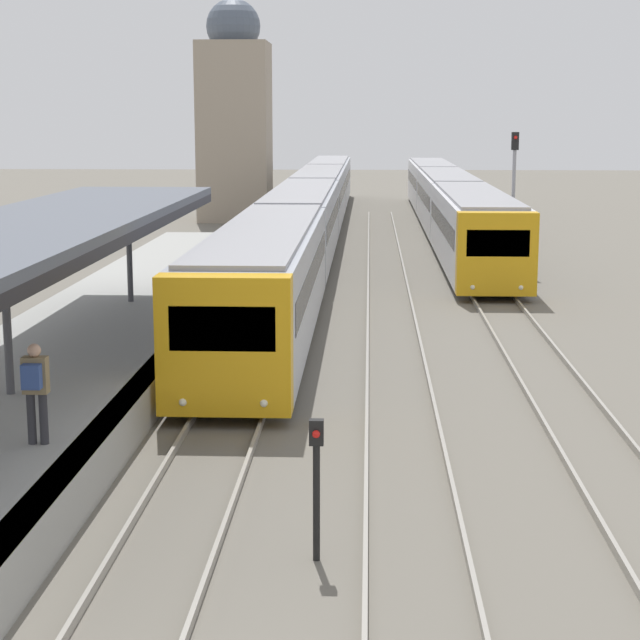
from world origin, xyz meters
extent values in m
cube|color=#4C515B|center=(-4.00, 10.57, 3.92)|extent=(4.00, 26.26, 0.20)
cube|color=black|center=(-2.04, 10.57, 3.70)|extent=(0.08, 26.26, 0.24)
cylinder|color=#47474C|center=(-4.00, 10.57, 2.36)|extent=(0.16, 0.16, 2.93)
cylinder|color=#47474C|center=(-4.00, 21.07, 2.36)|extent=(0.16, 0.16, 2.93)
cylinder|color=#2D2D33|center=(-2.59, 7.42, 1.32)|extent=(0.14, 0.14, 0.85)
cylinder|color=#2D2D33|center=(-2.39, 7.42, 1.32)|extent=(0.14, 0.14, 0.85)
cube|color=olive|center=(-2.49, 7.42, 2.05)|extent=(0.40, 0.22, 0.60)
sphere|color=tan|center=(-2.49, 7.42, 2.45)|extent=(0.22, 0.22, 0.22)
cube|color=#334C8E|center=(-2.49, 7.22, 2.07)|extent=(0.30, 0.18, 0.40)
cube|color=gold|center=(0.00, 11.63, 1.67)|extent=(2.69, 0.70, 2.80)
cube|color=black|center=(0.00, 11.30, 2.06)|extent=(2.10, 0.04, 0.89)
sphere|color=#EFEACC|center=(-0.81, 11.29, 0.57)|extent=(0.16, 0.16, 0.16)
sphere|color=#EFEACC|center=(0.81, 11.29, 0.57)|extent=(0.16, 0.16, 0.16)
cube|color=#A8ADB7|center=(0.00, 19.87, 1.67)|extent=(2.69, 15.78, 2.80)
cube|color=gray|center=(0.00, 19.87, 3.13)|extent=(2.37, 15.47, 0.12)
cube|color=black|center=(0.00, 19.87, 1.98)|extent=(2.71, 14.52, 0.73)
cylinder|color=black|center=(-1.14, 14.75, 0.35)|extent=(0.12, 0.70, 0.70)
cylinder|color=black|center=(1.14, 14.75, 0.35)|extent=(0.12, 0.70, 0.70)
cylinder|color=black|center=(-1.14, 25.00, 0.35)|extent=(0.12, 0.70, 0.70)
cylinder|color=black|center=(1.14, 25.00, 0.35)|extent=(0.12, 0.70, 0.70)
cube|color=#A8ADB7|center=(0.00, 36.01, 1.67)|extent=(2.69, 15.78, 2.80)
cube|color=gray|center=(0.00, 36.01, 3.13)|extent=(2.37, 15.47, 0.12)
cube|color=black|center=(0.00, 36.01, 1.98)|extent=(2.71, 14.52, 0.73)
cylinder|color=black|center=(-1.14, 30.88, 0.35)|extent=(0.12, 0.70, 0.70)
cylinder|color=black|center=(1.14, 30.88, 0.35)|extent=(0.12, 0.70, 0.70)
cylinder|color=black|center=(-1.14, 41.14, 0.35)|extent=(0.12, 0.70, 0.70)
cylinder|color=black|center=(1.14, 41.14, 0.35)|extent=(0.12, 0.70, 0.70)
cube|color=#A8ADB7|center=(0.00, 52.14, 1.67)|extent=(2.69, 15.78, 2.80)
cube|color=gray|center=(0.00, 52.14, 3.13)|extent=(2.37, 15.47, 0.12)
cube|color=black|center=(0.00, 52.14, 1.98)|extent=(2.71, 14.52, 0.73)
cylinder|color=black|center=(-1.14, 47.01, 0.35)|extent=(0.12, 0.70, 0.70)
cylinder|color=black|center=(1.14, 47.01, 0.35)|extent=(0.12, 0.70, 0.70)
cylinder|color=black|center=(-1.14, 57.27, 0.35)|extent=(0.12, 0.70, 0.70)
cylinder|color=black|center=(1.14, 57.27, 0.35)|extent=(0.12, 0.70, 0.70)
cube|color=#A8ADB7|center=(0.00, 68.27, 1.67)|extent=(2.69, 15.78, 2.80)
cube|color=gray|center=(0.00, 68.27, 3.13)|extent=(2.37, 15.47, 0.12)
cube|color=black|center=(0.00, 68.27, 1.98)|extent=(2.71, 14.52, 0.73)
cylinder|color=black|center=(-1.14, 63.14, 0.35)|extent=(0.12, 0.70, 0.70)
cylinder|color=black|center=(1.14, 63.14, 0.35)|extent=(0.12, 0.70, 0.70)
cylinder|color=black|center=(-1.14, 73.40, 0.35)|extent=(0.12, 0.70, 0.70)
cylinder|color=black|center=(1.14, 73.40, 0.35)|extent=(0.12, 0.70, 0.70)
cube|color=gold|center=(7.11, 26.59, 1.66)|extent=(2.66, 0.70, 2.77)
cube|color=black|center=(7.11, 26.26, 2.04)|extent=(2.08, 0.04, 0.89)
sphere|color=#EFEACC|center=(6.31, 26.25, 0.57)|extent=(0.16, 0.16, 0.16)
sphere|color=#EFEACC|center=(7.91, 26.25, 0.57)|extent=(0.16, 0.16, 0.16)
cube|color=silver|center=(7.11, 34.44, 1.66)|extent=(2.66, 14.99, 2.77)
cube|color=gray|center=(7.11, 34.44, 3.10)|extent=(2.34, 14.69, 0.12)
cube|color=black|center=(7.11, 34.44, 1.96)|extent=(2.68, 13.79, 0.72)
cylinder|color=black|center=(5.98, 29.57, 0.35)|extent=(0.12, 0.70, 0.70)
cylinder|color=black|center=(8.24, 29.57, 0.35)|extent=(0.12, 0.70, 0.70)
cylinder|color=black|center=(5.98, 39.31, 0.35)|extent=(0.12, 0.70, 0.70)
cylinder|color=black|center=(8.24, 39.31, 0.35)|extent=(0.12, 0.70, 0.70)
cube|color=silver|center=(7.11, 49.77, 1.66)|extent=(2.66, 14.99, 2.77)
cube|color=gray|center=(7.11, 49.77, 3.10)|extent=(2.34, 14.69, 0.12)
cube|color=black|center=(7.11, 49.77, 1.96)|extent=(2.68, 13.79, 0.72)
cylinder|color=black|center=(5.98, 44.90, 0.35)|extent=(0.12, 0.70, 0.70)
cylinder|color=black|center=(8.24, 44.90, 0.35)|extent=(0.12, 0.70, 0.70)
cylinder|color=black|center=(5.98, 54.64, 0.35)|extent=(0.12, 0.70, 0.70)
cylinder|color=black|center=(8.24, 54.64, 0.35)|extent=(0.12, 0.70, 0.70)
cube|color=silver|center=(7.11, 65.11, 1.66)|extent=(2.66, 14.99, 2.77)
cube|color=gray|center=(7.11, 65.11, 3.10)|extent=(2.34, 14.69, 0.12)
cube|color=black|center=(7.11, 65.11, 1.96)|extent=(2.68, 13.79, 0.72)
cylinder|color=black|center=(5.98, 60.24, 0.35)|extent=(0.12, 0.70, 0.70)
cylinder|color=black|center=(8.24, 60.24, 0.35)|extent=(0.12, 0.70, 0.70)
cylinder|color=black|center=(5.98, 69.98, 0.35)|extent=(0.12, 0.70, 0.70)
cylinder|color=black|center=(8.24, 69.98, 0.35)|extent=(0.12, 0.70, 0.70)
cylinder|color=black|center=(2.15, 5.07, 0.84)|extent=(0.10, 0.10, 1.68)
cube|color=black|center=(2.15, 5.07, 1.86)|extent=(0.20, 0.14, 0.36)
sphere|color=red|center=(2.15, 4.98, 1.86)|extent=(0.11, 0.11, 0.11)
cylinder|color=gray|center=(8.59, 34.03, 2.78)|extent=(0.14, 0.14, 5.56)
cube|color=black|center=(8.59, 34.03, 5.21)|extent=(0.28, 0.20, 0.70)
sphere|color=red|center=(8.59, 33.91, 5.35)|extent=(0.14, 0.14, 0.14)
cube|color=gray|center=(-5.21, 55.47, 5.26)|extent=(4.15, 4.15, 10.51)
sphere|color=#4C5666|center=(-5.21, 55.47, 11.39)|extent=(3.20, 3.20, 3.20)
camera|label=1|loc=(2.85, -9.03, 6.11)|focal=60.00mm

